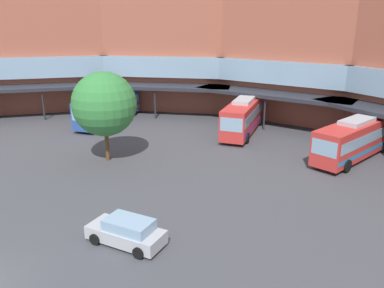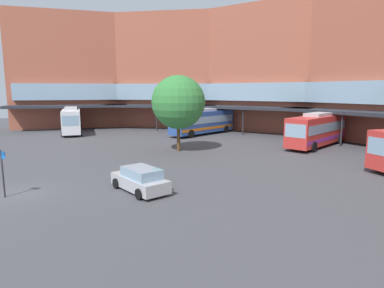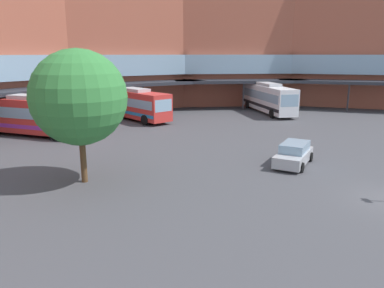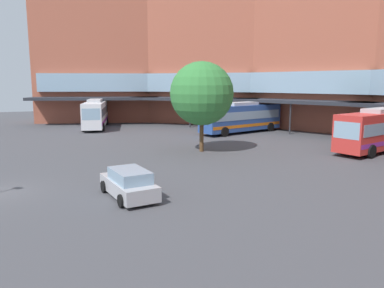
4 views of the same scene
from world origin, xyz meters
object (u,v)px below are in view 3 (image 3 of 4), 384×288
at_px(bus_2, 268,98).
at_px(parked_car, 294,154).
at_px(bus_0, 32,115).
at_px(bus_4, 135,104).
at_px(plaza_tree, 79,98).

height_order(bus_2, parked_car, bus_2).
xyz_separation_m(bus_2, parked_car, (-20.90, -11.23, -1.21)).
distance_m(bus_0, bus_2, 28.51).
relative_size(bus_0, bus_2, 1.05).
xyz_separation_m(bus_4, parked_car, (-7.14, -21.66, -1.11)).
bearing_deg(bus_4, parked_car, -5.12).
relative_size(bus_4, plaza_tree, 1.40).
height_order(parked_car, plaza_tree, plaza_tree).
relative_size(parked_car, plaza_tree, 0.59).
height_order(bus_0, bus_4, bus_0).
bearing_deg(bus_4, bus_0, -85.80).
relative_size(bus_2, parked_car, 2.32).
xyz_separation_m(bus_0, bus_4, (11.95, -1.88, -0.07)).
bearing_deg(bus_4, plaza_tree, -41.46).
xyz_separation_m(bus_0, bus_2, (25.71, -12.31, 0.03)).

